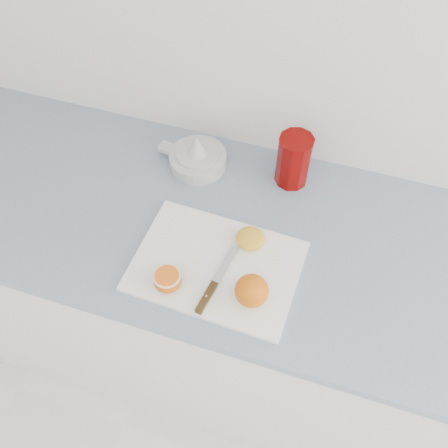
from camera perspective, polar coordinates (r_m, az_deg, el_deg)
name	(u,v)px	position (r m, az deg, el deg)	size (l,w,h in m)	color
counter	(225,304)	(1.66, 0.17, -9.17)	(2.32, 0.64, 0.89)	white
cutting_board	(216,266)	(1.20, -0.88, -4.82)	(0.39, 0.28, 0.01)	white
whole_orange	(252,291)	(1.12, 3.18, -7.63)	(0.08, 0.08, 0.08)	orange
half_orange	(168,280)	(1.16, -6.47, -6.35)	(0.07, 0.07, 0.04)	orange
squeezed_shell	(250,238)	(1.22, 3.04, -1.65)	(0.07, 0.07, 0.03)	gold
paring_knife	(210,291)	(1.15, -1.62, -7.70)	(0.05, 0.20, 0.01)	#402A11
citrus_juicer	(197,157)	(1.39, -3.09, 7.64)	(0.20, 0.16, 0.11)	silver
red_tumbler	(293,162)	(1.34, 7.94, 7.07)	(0.09, 0.09, 0.15)	#6D0200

